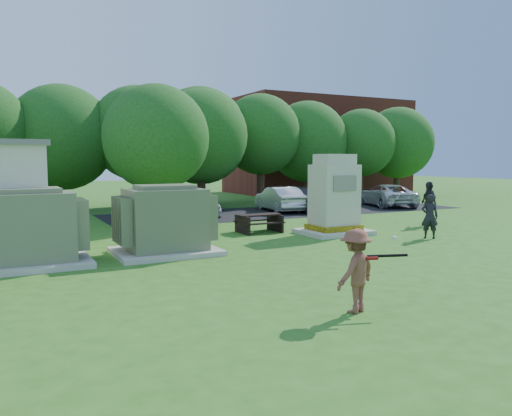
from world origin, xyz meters
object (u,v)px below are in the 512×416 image
picnic_table (259,221)px  car_silver_b (386,195)px  car_white (200,203)px  person_walking_right (429,204)px  generator_cabinet (334,199)px  person_at_picnic (201,217)px  car_silver_a (279,199)px  transformer_left (29,230)px  person_by_generator (430,216)px  transformer_right (165,222)px  batter (356,271)px  car_dark (303,199)px

picnic_table → car_silver_b: 13.51m
car_white → car_silver_b: (11.92, -0.35, 0.01)m
picnic_table → car_silver_b: car_silver_b is taller
picnic_table → person_walking_right: size_ratio=0.87×
picnic_table → generator_cabinet: bearing=-36.4°
person_at_picnic → car_silver_a: bearing=43.1°
transformer_left → person_walking_right: 15.70m
generator_cabinet → person_at_picnic: (-4.69, 1.74, -0.60)m
person_by_generator → transformer_left: bearing=31.8°
person_at_picnic → transformer_right: bearing=-128.6°
picnic_table → batter: batter is taller
car_silver_a → transformer_right: bearing=52.3°
person_by_generator → transformer_right: bearing=29.2°
person_by_generator → car_silver_b: (7.28, 10.36, -0.13)m
batter → car_white: (3.25, 16.44, -0.12)m
person_walking_right → car_silver_b: bearing=166.8°
car_silver_a → car_silver_b: 7.33m
batter → person_at_picnic: size_ratio=1.06×
car_silver_a → car_dark: size_ratio=0.90×
transformer_left → person_at_picnic: size_ratio=2.06×
transformer_left → picnic_table: bearing=17.9°
transformer_left → person_walking_right: transformer_left is taller
person_walking_right → car_silver_a: bearing=-144.0°
transformer_left → person_by_generator: bearing=-6.5°
picnic_table → batter: (-3.17, -9.89, 0.33)m
transformer_right → batter: size_ratio=1.93×
car_white → person_at_picnic: bearing=-99.9°
generator_cabinet → car_dark: size_ratio=0.66×
transformer_left → car_silver_b: 22.13m
batter → person_walking_right: person_walking_right is taller
person_by_generator → car_dark: person_by_generator is taller
person_by_generator → person_at_picnic: (-7.10, 4.19, -0.07)m
person_walking_right → car_white: (-7.31, 8.10, -0.29)m
batter → car_white: 16.76m
picnic_table → car_silver_a: 8.05m
transformer_left → car_silver_a: (12.95, 9.21, -0.29)m
generator_cabinet → picnic_table: (-2.31, 1.71, -0.88)m
person_by_generator → car_dark: 10.23m
car_silver_a → batter: bearing=71.9°
person_at_picnic → car_silver_a: (7.06, 6.51, -0.05)m
batter → person_by_generator: person_by_generator is taller
transformer_left → person_by_generator: size_ratio=1.88×
person_by_generator → car_silver_a: (-0.04, 10.70, -0.12)m
transformer_right → batter: transformer_right is taller
picnic_table → person_at_picnic: person_at_picnic is taller
picnic_table → person_by_generator: size_ratio=1.04×
picnic_table → car_silver_a: bearing=54.4°
person_at_picnic → car_dark: size_ratio=0.32×
transformer_left → car_silver_a: 15.90m
transformer_left → generator_cabinet: size_ratio=0.99×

